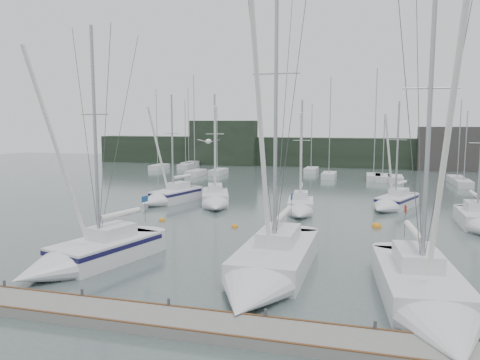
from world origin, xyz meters
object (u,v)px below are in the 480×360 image
Objects in this scene: sailboat_near_left at (81,257)px; sailboat_mid_d at (392,204)px; buoy_b at (377,227)px; sailboat_mid_c at (300,208)px; sailboat_mid_b at (215,201)px; sailboat_mid_a at (167,197)px; buoy_a at (235,227)px; sailboat_near_right at (430,303)px; sailboat_mid_e at (480,222)px; sailboat_near_center at (265,272)px; buoy_c at (162,221)px.

sailboat_near_left is 1.33× the size of sailboat_mid_d.
sailboat_mid_c is at bearing 151.24° from buoy_b.
sailboat_mid_b is 1.08× the size of sailboat_mid_c.
buoy_a is (9.14, -8.15, -0.58)m from sailboat_mid_a.
sailboat_near_left is at bearing -113.72° from buoy_a.
sailboat_mid_d is at bearing 85.58° from sailboat_near_right.
sailboat_mid_b is at bearing 10.26° from sailboat_mid_a.
sailboat_near_center is at bearing -129.76° from sailboat_mid_e.
sailboat_mid_c reaches higher than buoy_b.
buoy_b reaches higher than buoy_a.
sailboat_mid_b is 7.41m from buoy_c.
sailboat_near_right reaches higher than sailboat_mid_a.
buoy_a is at bearing 126.16° from sailboat_near_right.
sailboat_mid_d is (20.63, 2.44, -0.05)m from sailboat_mid_a.
sailboat_mid_e is 23.75m from buoy_c.
sailboat_mid_a is at bearing 170.41° from sailboat_mid_e.
sailboat_near_right is at bearing -107.75° from sailboat_mid_e.
sailboat_near_left is 0.80× the size of sailboat_near_center.
sailboat_mid_e reaches higher than buoy_c.
buoy_a is (-3.97, -6.27, -0.51)m from sailboat_mid_c.
sailboat_mid_c reaches higher than sailboat_mid_d.
buoy_c is (-1.06, 12.29, -0.60)m from sailboat_near_left.
sailboat_mid_c is (8.09, -1.49, -0.03)m from sailboat_mid_b.
buoy_a reaches higher than buoy_c.
sailboat_near_left is 1.25× the size of sailboat_mid_b.
sailboat_mid_d is at bearing 21.51° from sailboat_mid_a.
buoy_b is (-1.84, 16.31, -0.60)m from sailboat_near_right.
buoy_a is at bearing -80.97° from sailboat_mid_b.
sailboat_near_center is at bearing -83.83° from sailboat_mid_b.
sailboat_mid_d is 20.15× the size of buoy_a.
sailboat_near_left is 0.89× the size of sailboat_near_right.
sailboat_mid_d is (7.53, 4.32, 0.02)m from sailboat_mid_c.
sailboat_mid_b is 22.19× the size of buoy_c.
sailboat_near_right is 1.49× the size of sailboat_mid_e.
sailboat_mid_c is at bearing 93.61° from sailboat_near_center.
sailboat_mid_a is 13.24m from sailboat_mid_c.
sailboat_near_right reaches higher than buoy_a.
sailboat_near_center is 1.56× the size of sailboat_mid_b.
sailboat_mid_b is 15.62× the size of buoy_b.
buoy_c is at bearing -172.28° from buoy_b.
buoy_a is (-11.49, -10.59, -0.53)m from sailboat_mid_d.
sailboat_mid_a reaches higher than sailboat_mid_e.
sailboat_mid_a is at bearing -150.22° from sailboat_mid_d.
sailboat_mid_c is 8.68m from sailboat_mid_d.
buoy_c is at bearing -125.04° from sailboat_mid_b.
buoy_b is (-7.18, -1.16, -0.53)m from sailboat_mid_e.
sailboat_mid_e is at bearing -25.30° from sailboat_mid_d.
sailboat_mid_b reaches higher than sailboat_mid_d.
buoy_a is (4.12, -7.76, -0.54)m from sailboat_mid_b.
buoy_b is at bearing -171.58° from sailboat_mid_e.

